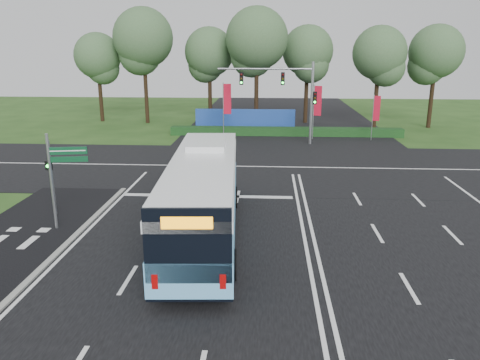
% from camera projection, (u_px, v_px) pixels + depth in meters
% --- Properties ---
extents(ground, '(120.00, 120.00, 0.00)m').
position_uv_depth(ground, '(303.00, 232.00, 21.18)').
color(ground, '#234517').
rests_on(ground, ground).
extents(road_main, '(20.00, 120.00, 0.04)m').
position_uv_depth(road_main, '(303.00, 232.00, 21.18)').
color(road_main, black).
rests_on(road_main, ground).
extents(road_cross, '(120.00, 14.00, 0.05)m').
position_uv_depth(road_cross, '(291.00, 167.00, 32.71)').
color(road_cross, black).
rests_on(road_cross, ground).
extents(bike_path, '(5.00, 18.00, 0.06)m').
position_uv_depth(bike_path, '(0.00, 253.00, 19.02)').
color(bike_path, black).
rests_on(bike_path, ground).
extents(kerb_strip, '(0.25, 18.00, 0.12)m').
position_uv_depth(kerb_strip, '(57.00, 253.00, 18.87)').
color(kerb_strip, gray).
rests_on(kerb_strip, ground).
extents(city_bus, '(3.56, 13.30, 3.78)m').
position_uv_depth(city_bus, '(204.00, 194.00, 20.37)').
color(city_bus, '#68B9F1').
rests_on(city_bus, ground).
extents(pedestrian_signal, '(0.36, 0.43, 3.80)m').
position_uv_depth(pedestrian_signal, '(51.00, 175.00, 22.76)').
color(pedestrian_signal, gray).
rests_on(pedestrian_signal, ground).
extents(street_sign, '(1.72, 0.39, 4.46)m').
position_uv_depth(street_sign, '(59.00, 171.00, 20.88)').
color(street_sign, gray).
rests_on(street_sign, ground).
extents(banner_flag_left, '(0.75, 0.13, 5.10)m').
position_uv_depth(banner_flag_left, '(226.00, 103.00, 42.53)').
color(banner_flag_left, gray).
rests_on(banner_flag_left, ground).
extents(banner_flag_mid, '(0.71, 0.26, 4.96)m').
position_uv_depth(banner_flag_mid, '(317.00, 104.00, 42.01)').
color(banner_flag_mid, gray).
rests_on(banner_flag_mid, ground).
extents(banner_flag_right, '(0.60, 0.20, 4.13)m').
position_uv_depth(banner_flag_right, '(376.00, 111.00, 41.47)').
color(banner_flag_right, gray).
rests_on(banner_flag_right, ground).
extents(traffic_light_gantry, '(8.41, 0.28, 7.00)m').
position_uv_depth(traffic_light_gantry, '(291.00, 90.00, 39.61)').
color(traffic_light_gantry, gray).
rests_on(traffic_light_gantry, ground).
extents(hedge, '(22.00, 1.20, 0.80)m').
position_uv_depth(hedge, '(286.00, 132.00, 44.62)').
color(hedge, black).
rests_on(hedge, ground).
extents(blue_hoarding, '(10.00, 0.30, 2.20)m').
position_uv_depth(blue_hoarding, '(245.00, 120.00, 47.06)').
color(blue_hoarding, '#1C419A').
rests_on(blue_hoarding, ground).
extents(eucalyptus_row, '(41.21, 9.17, 12.40)m').
position_uv_depth(eucalyptus_row, '(252.00, 47.00, 49.11)').
color(eucalyptus_row, black).
rests_on(eucalyptus_row, ground).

